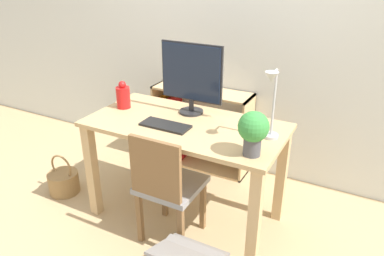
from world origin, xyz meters
name	(u,v)px	position (x,y,z in m)	size (l,w,h in m)	color
ground_plane	(186,214)	(0.00, 0.00, 0.00)	(10.00, 10.00, 0.00)	tan
wall_back	(238,26)	(0.00, 0.93, 1.30)	(8.00, 0.05, 2.60)	silver
desk	(185,142)	(0.00, 0.00, 0.63)	(1.38, 0.70, 0.78)	tan
monitor	(191,75)	(-0.05, 0.19, 1.07)	(0.48, 0.18, 0.52)	#232326
keyboard	(165,125)	(-0.09, -0.11, 0.79)	(0.34, 0.15, 0.02)	black
vase	(123,96)	(-0.56, 0.04, 0.87)	(0.10, 0.10, 0.21)	red
desk_lamp	(272,99)	(0.59, 0.01, 1.06)	(0.10, 0.19, 0.46)	#B7B7BC
potted_plant	(253,130)	(0.56, -0.22, 0.94)	(0.18, 0.18, 0.27)	#4C4C51
chair	(166,184)	(0.02, -0.30, 0.46)	(0.40, 0.40, 0.84)	gray
bookshelf	(186,130)	(-0.41, 0.75, 0.33)	(0.91, 0.28, 0.75)	tan
basket	(64,181)	(-1.07, -0.21, 0.10)	(0.25, 0.25, 0.35)	#997547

